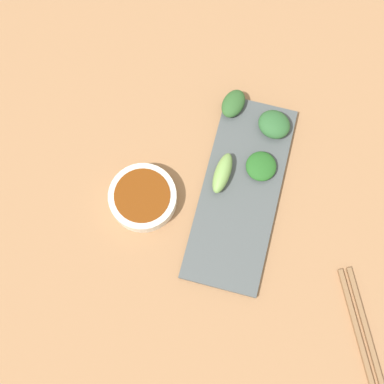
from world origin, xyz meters
The scene contains 8 objects.
tabletop centered at (0.00, 0.00, 0.01)m, with size 2.10×2.10×0.02m, color #9A6E49.
sauce_bowl centered at (-0.10, -0.03, 0.04)m, with size 0.12×0.12×0.03m.
serving_plate centered at (0.06, 0.03, 0.03)m, with size 0.14×0.36×0.01m, color #484E4F.
broccoli_leafy_0 centered at (0.09, 0.08, 0.04)m, with size 0.06×0.06×0.02m, color #245C20.
broccoli_leafy_1 centered at (0.09, 0.16, 0.05)m, with size 0.06×0.06×0.03m, color #2C5D2E.
broccoli_stalk_2 centered at (0.02, 0.05, 0.05)m, with size 0.03×0.08×0.03m, color #75A04F.
broccoli_leafy_3 centered at (0.01, 0.19, 0.04)m, with size 0.04×0.06×0.02m, color #2E5828.
chopsticks centered at (0.32, -0.17, 0.02)m, with size 0.12×0.22×0.01m.
Camera 1 is at (0.04, -0.25, 0.96)m, focal length 49.21 mm.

